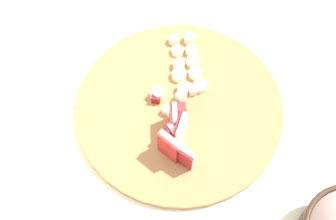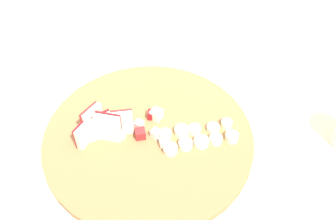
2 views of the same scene
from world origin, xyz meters
name	(u,v)px [view 1 (image 1 of 2)]	position (x,y,z in m)	size (l,w,h in m)	color
tiled_countertop	(203,218)	(0.00, 0.00, 0.44)	(1.22, 0.85, 0.88)	beige
tile_backsplash	(33,174)	(0.00, 0.45, 0.63)	(2.40, 0.04, 1.26)	silver
cutting_board	(179,107)	(0.11, 0.09, 0.88)	(0.42, 0.42, 0.02)	olive
apple_wedge_fan	(176,138)	(0.02, 0.09, 0.91)	(0.11, 0.07, 0.07)	maroon
apple_dice_pile	(172,103)	(0.10, 0.11, 0.89)	(0.11, 0.09, 0.02)	white
banana_slice_rows	(187,64)	(0.20, 0.09, 0.89)	(0.15, 0.09, 0.02)	beige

